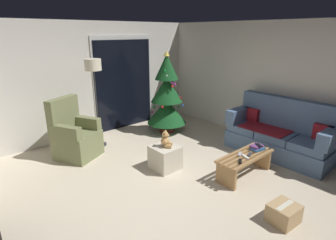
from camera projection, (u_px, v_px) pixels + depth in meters
The scene contains 19 objects.
ground_plane at pixel (178, 189), 4.06m from camera, with size 7.00×7.00×0.00m, color beige.
wall_back at pixel (83, 81), 5.86m from camera, with size 5.72×0.12×2.50m, color silver.
wall_right at pixel (281, 85), 5.46m from camera, with size 0.12×6.00×2.50m, color silver.
patio_door_frame at pixel (124, 83), 6.47m from camera, with size 1.60×0.02×2.20m, color silver.
patio_door_glass at pixel (125, 85), 6.47m from camera, with size 1.50×0.02×2.10m, color black.
couch at pixel (280, 135), 5.13m from camera, with size 0.80×1.95×1.08m.
coffee_table at pixel (245, 162), 4.39m from camera, with size 1.10×0.40×0.38m.
remote_silver at pixel (240, 154), 4.35m from camera, with size 0.04×0.16×0.02m, color #ADADB2.
remote_white at pixel (245, 157), 4.26m from camera, with size 0.04×0.16×0.02m, color silver.
remote_black at pixel (240, 161), 4.11m from camera, with size 0.04×0.16×0.02m, color black.
remote_graphite at pixel (250, 154), 4.34m from camera, with size 0.04×0.16×0.02m, color #333338.
book_stack at pixel (257, 148), 4.53m from camera, with size 0.26×0.20×0.08m.
cell_phone at pixel (259, 145), 4.51m from camera, with size 0.07×0.14×0.01m, color black.
christmas_tree at pixel (167, 97), 6.18m from camera, with size 0.91×0.91×1.89m.
armchair at pixel (75, 136), 5.04m from camera, with size 0.92×0.92×1.13m.
floor_lamp at pixel (94, 73), 5.18m from camera, with size 0.32×0.32×1.78m.
ottoman at pixel (165, 157), 4.64m from camera, with size 0.44×0.44×0.41m, color beige.
teddy_bear_honey at pixel (166, 140), 4.54m from camera, with size 0.21×0.22×0.29m.
cardboard_box_taped_mid_floor at pixel (284, 213), 3.34m from camera, with size 0.38×0.34×0.24m.
Camera 1 is at (-2.44, -2.55, 2.28)m, focal length 28.68 mm.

